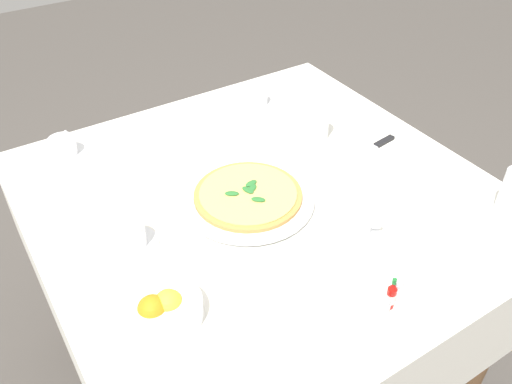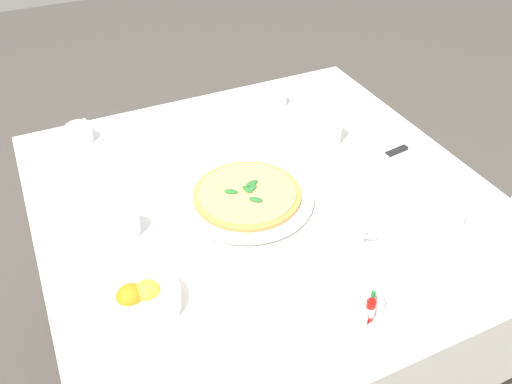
# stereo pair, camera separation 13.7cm
# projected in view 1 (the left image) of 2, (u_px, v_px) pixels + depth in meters

# --- Properties ---
(ground_plane) EXTENTS (8.00, 8.00, 0.00)m
(ground_plane) POSITION_uv_depth(u_px,v_px,m) (262.00, 361.00, 1.87)
(ground_plane) COLOR #4C4742
(dining_table) EXTENTS (1.15, 1.15, 0.75)m
(dining_table) POSITION_uv_depth(u_px,v_px,m) (263.00, 231.00, 1.48)
(dining_table) COLOR white
(dining_table) RESTS_ON ground_plane
(pizza_plate) EXTENTS (0.34, 0.34, 0.02)m
(pizza_plate) POSITION_uv_depth(u_px,v_px,m) (248.00, 199.00, 1.37)
(pizza_plate) COLOR white
(pizza_plate) RESTS_ON dining_table
(pizza) EXTENTS (0.28, 0.28, 0.02)m
(pizza) POSITION_uv_depth(u_px,v_px,m) (248.00, 194.00, 1.36)
(pizza) COLOR #C68E47
(pizza) RESTS_ON pizza_plate
(coffee_cup_near_right) EXTENTS (0.13, 0.13, 0.06)m
(coffee_cup_near_right) POSITION_uv_depth(u_px,v_px,m) (256.00, 98.00, 1.75)
(coffee_cup_near_right) COLOR white
(coffee_cup_near_right) RESTS_ON dining_table
(coffee_cup_far_left) EXTENTS (0.13, 0.13, 0.07)m
(coffee_cup_far_left) POSITION_uv_depth(u_px,v_px,m) (129.00, 236.00, 1.23)
(coffee_cup_far_left) COLOR white
(coffee_cup_far_left) RESTS_ON dining_table
(coffee_cup_left_edge) EXTENTS (0.13, 0.13, 0.06)m
(coffee_cup_left_edge) POSITION_uv_depth(u_px,v_px,m) (355.00, 226.00, 1.26)
(coffee_cup_left_edge) COLOR white
(coffee_cup_left_edge) RESTS_ON dining_table
(coffee_cup_right_edge) EXTENTS (0.13, 0.13, 0.06)m
(coffee_cup_right_edge) POSITION_uv_depth(u_px,v_px,m) (63.00, 148.00, 1.52)
(coffee_cup_right_edge) COLOR white
(coffee_cup_right_edge) RESTS_ON dining_table
(water_glass_far_right) EXTENTS (0.07, 0.07, 0.11)m
(water_glass_far_right) POSITION_uv_depth(u_px,v_px,m) (448.00, 199.00, 1.31)
(water_glass_far_right) COLOR white
(water_glass_far_right) RESTS_ON dining_table
(water_glass_back_corner) EXTENTS (0.07, 0.07, 0.11)m
(water_glass_back_corner) POSITION_uv_depth(u_px,v_px,m) (317.00, 124.00, 1.58)
(water_glass_back_corner) COLOR white
(water_glass_back_corner) RESTS_ON dining_table
(napkin_folded) EXTENTS (0.22, 0.14, 0.02)m
(napkin_folded) POSITION_uv_depth(u_px,v_px,m) (373.00, 152.00, 1.54)
(napkin_folded) COLOR white
(napkin_folded) RESTS_ON dining_table
(dinner_knife) EXTENTS (0.20, 0.04, 0.01)m
(dinner_knife) POSITION_uv_depth(u_px,v_px,m) (373.00, 148.00, 1.53)
(dinner_knife) COLOR silver
(dinner_knife) RESTS_ON napkin_folded
(citrus_bowl) EXTENTS (0.15, 0.15, 0.07)m
(citrus_bowl) POSITION_uv_depth(u_px,v_px,m) (164.00, 308.00, 1.07)
(citrus_bowl) COLOR white
(citrus_bowl) RESTS_ON dining_table
(hot_sauce_bottle) EXTENTS (0.02, 0.02, 0.08)m
(hot_sauce_bottle) POSITION_uv_depth(u_px,v_px,m) (391.00, 295.00, 1.09)
(hot_sauce_bottle) COLOR #B7140F
(hot_sauce_bottle) RESTS_ON dining_table
(salt_shaker) EXTENTS (0.03, 0.03, 0.06)m
(salt_shaker) POSITION_uv_depth(u_px,v_px,m) (384.00, 307.00, 1.08)
(salt_shaker) COLOR white
(salt_shaker) RESTS_ON dining_table
(pepper_shaker) EXTENTS (0.03, 0.03, 0.06)m
(pepper_shaker) POSITION_uv_depth(u_px,v_px,m) (397.00, 290.00, 1.11)
(pepper_shaker) COLOR white
(pepper_shaker) RESTS_ON dining_table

